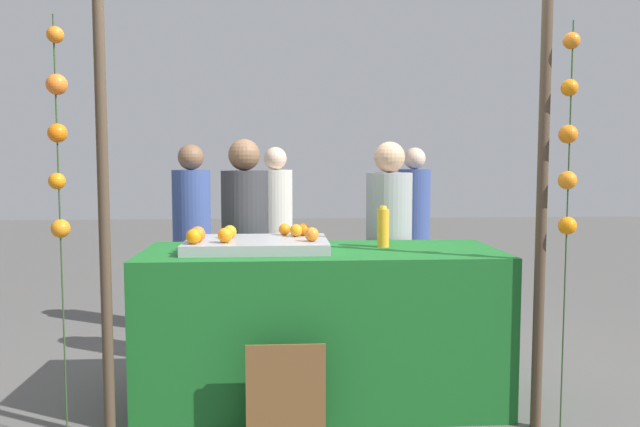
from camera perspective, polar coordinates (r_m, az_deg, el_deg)
ground_plane at (r=3.92m, az=0.15°, el=-16.59°), size 24.00×24.00×0.00m
stall_counter at (r=3.78m, az=0.15°, el=-10.14°), size 2.08×0.83×0.91m
orange_tray at (r=3.71m, az=-5.74°, el=-2.81°), size 0.82×0.58×0.06m
orange_0 at (r=3.89m, az=-3.22°, el=-1.44°), size 0.07×0.07×0.07m
orange_1 at (r=3.73m, az=-10.97°, el=-1.75°), size 0.08×0.08×0.08m
orange_2 at (r=3.57m, az=-8.59°, el=-1.96°), size 0.08×0.08×0.08m
orange_3 at (r=3.87m, az=-1.49°, el=-1.46°), size 0.08×0.08×0.08m
orange_4 at (r=3.54m, az=-11.39°, el=-2.06°), size 0.08×0.08×0.08m
orange_5 at (r=3.81m, az=-2.18°, el=-1.54°), size 0.08×0.08×0.08m
orange_6 at (r=3.77m, az=-8.17°, el=-1.65°), size 0.08×0.08×0.08m
orange_7 at (r=3.59m, az=-0.75°, el=-1.91°), size 0.08×0.08×0.08m
orange_8 at (r=3.62m, az=-11.03°, el=-1.87°), size 0.09×0.09×0.09m
juice_bottle at (r=3.80m, az=5.74°, el=-1.28°), size 0.07×0.07×0.25m
chalkboard_sign at (r=3.31m, az=-3.11°, el=-16.10°), size 0.40×0.03×0.53m
vendor_left at (r=4.33m, az=-6.79°, el=-4.50°), size 0.32×0.32×1.58m
vendor_right at (r=4.36m, az=6.23°, el=-4.53°), size 0.31×0.31×1.56m
crowd_person_0 at (r=6.23m, az=8.49°, el=-1.76°), size 0.31×0.31×1.56m
crowd_person_1 at (r=5.34m, az=-11.50°, el=-2.85°), size 0.31×0.31×1.57m
crowd_person_2 at (r=5.86m, az=-4.03°, el=-2.13°), size 0.31×0.31×1.56m
canopy_post_left at (r=3.32m, az=-18.98°, el=-0.12°), size 0.06×0.06×2.32m
canopy_post_right at (r=3.48m, az=19.43°, el=0.09°), size 0.06×0.06×2.32m
garland_strand_left at (r=3.35m, az=-22.68°, el=6.39°), size 0.11×0.10×2.14m
garland_strand_right at (r=3.48m, az=21.59°, el=5.84°), size 0.11×0.10×2.14m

